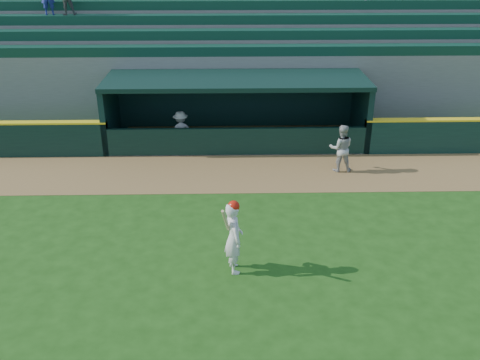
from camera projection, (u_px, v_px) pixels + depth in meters
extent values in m
plane|color=#1B4511|center=(241.00, 256.00, 13.09)|extent=(120.00, 120.00, 0.00)
cube|color=brown|center=(238.00, 173.00, 17.52)|extent=(40.00, 3.00, 0.01)
imported|color=#A0A19C|center=(341.00, 148.00, 17.38)|extent=(0.80, 0.64, 1.59)
imported|color=#A0A09B|center=(181.00, 131.00, 19.11)|extent=(1.04, 0.77, 1.44)
cube|color=slate|center=(236.00, 142.00, 20.05)|extent=(9.00, 2.60, 0.04)
cube|color=black|center=(110.00, 114.00, 19.48)|extent=(0.20, 2.60, 2.30)
cube|color=black|center=(361.00, 112.00, 19.66)|extent=(0.20, 2.60, 2.30)
cube|color=black|center=(236.00, 103.00, 20.75)|extent=(9.40, 0.20, 2.30)
cube|color=black|center=(236.00, 80.00, 19.05)|extent=(9.40, 2.80, 0.16)
cube|color=black|center=(237.00, 142.00, 18.74)|extent=(9.00, 0.16, 1.00)
cube|color=brown|center=(236.00, 129.00, 20.68)|extent=(8.40, 0.45, 0.10)
cube|color=slate|center=(236.00, 91.00, 21.09)|extent=(34.00, 0.85, 2.91)
cube|color=#0F3828|center=(235.00, 50.00, 20.29)|extent=(34.00, 0.60, 0.36)
cube|color=slate|center=(235.00, 80.00, 21.77)|extent=(34.00, 0.85, 3.36)
cube|color=#0F3828|center=(235.00, 34.00, 20.87)|extent=(34.00, 0.60, 0.36)
cube|color=slate|center=(235.00, 70.00, 22.44)|extent=(34.00, 0.85, 3.81)
cube|color=#0F3828|center=(235.00, 19.00, 21.44)|extent=(34.00, 0.60, 0.36)
cube|color=slate|center=(235.00, 60.00, 23.11)|extent=(34.00, 0.85, 4.26)
cube|color=#0F3828|center=(234.00, 5.00, 22.02)|extent=(34.00, 0.60, 0.36)
cube|color=slate|center=(234.00, 51.00, 23.79)|extent=(34.00, 0.85, 4.71)
cube|color=slate|center=(234.00, 42.00, 24.46)|extent=(34.00, 0.85, 5.16)
cube|color=slate|center=(234.00, 34.00, 25.13)|extent=(34.00, 0.85, 5.61)
cube|color=slate|center=(234.00, 32.00, 25.65)|extent=(34.50, 0.30, 5.61)
imported|color=silver|center=(234.00, 238.00, 12.19)|extent=(0.55, 0.71, 1.75)
sphere|color=red|center=(234.00, 206.00, 11.84)|extent=(0.27, 0.27, 0.27)
cylinder|color=#DAB98B|center=(226.00, 220.00, 11.74)|extent=(0.20, 0.51, 0.76)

